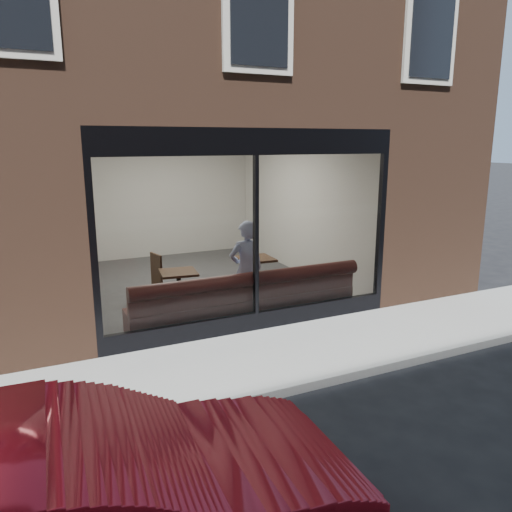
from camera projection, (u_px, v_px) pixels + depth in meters
name	position (u px, v px, depth m)	size (l,w,h in m)	color
ground	(325.00, 383.00, 6.34)	(120.00, 120.00, 0.00)	black
sidewalk_near	(287.00, 353.00, 7.22)	(40.00, 2.00, 0.01)	gray
kerb_near	(327.00, 381.00, 6.28)	(40.00, 0.10, 0.12)	gray
host_building_pier_right	(284.00, 190.00, 14.59)	(2.50, 12.00, 3.20)	brown
host_building_backfill	(134.00, 187.00, 15.66)	(5.00, 6.00, 3.20)	brown
cafe_floor	(197.00, 283.00, 10.74)	(6.00, 6.00, 0.00)	#2D2D30
cafe_ceiling	(193.00, 132.00, 10.03)	(6.00, 6.00, 0.00)	white
cafe_wall_back	(158.00, 196.00, 13.01)	(5.00, 5.00, 0.00)	beige
cafe_wall_left	(69.00, 218.00, 9.34)	(6.00, 6.00, 0.00)	beige
cafe_wall_right	(299.00, 204.00, 11.42)	(6.00, 6.00, 0.00)	beige
storefront_kick	(256.00, 321.00, 8.11)	(5.00, 0.10, 0.30)	black
storefront_header	(256.00, 141.00, 7.47)	(5.00, 0.10, 0.40)	black
storefront_mullion	(256.00, 236.00, 7.80)	(0.06, 0.10, 2.50)	black
storefront_glass	(257.00, 237.00, 7.77)	(4.80, 4.80, 0.00)	white
banquette	(246.00, 309.00, 8.45)	(4.00, 0.55, 0.45)	#391416
person	(246.00, 270.00, 8.55)	(0.62, 0.41, 1.71)	#A7B6E4
cafe_table_left	(178.00, 273.00, 8.81)	(0.63, 0.63, 0.04)	black
cafe_table_right	(256.00, 259.00, 9.84)	(0.67, 0.67, 0.04)	black
cafe_chair_left	(148.00, 292.00, 9.37)	(0.42, 0.42, 0.04)	black
wall_poster	(76.00, 233.00, 8.70)	(0.02, 0.62, 0.83)	white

